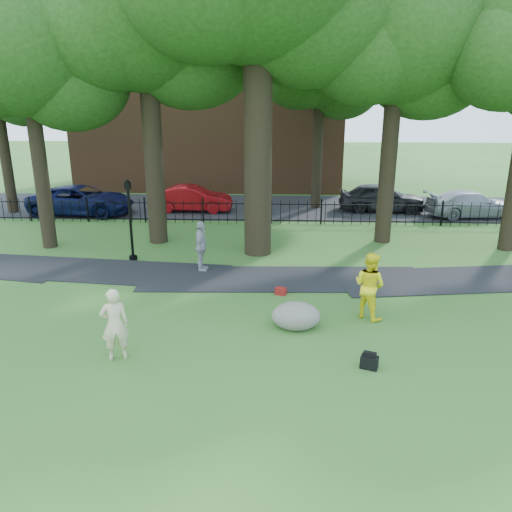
{
  "coord_description": "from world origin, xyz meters",
  "views": [
    {
      "loc": [
        0.81,
        -12.74,
        6.2
      ],
      "look_at": [
        0.15,
        2.0,
        1.47
      ],
      "focal_mm": 35.0,
      "sensor_mm": 36.0,
      "label": 1
    }
  ],
  "objects_px": {
    "woman": "(115,324)",
    "lamppost": "(130,221)",
    "man": "(370,286)",
    "boulder": "(296,314)",
    "red_sedan": "(193,199)"
  },
  "relations": [
    {
      "from": "woman",
      "to": "man",
      "type": "height_order",
      "value": "man"
    },
    {
      "from": "boulder",
      "to": "red_sedan",
      "type": "relative_size",
      "value": 0.31
    },
    {
      "from": "man",
      "to": "boulder",
      "type": "xyz_separation_m",
      "value": [
        -2.13,
        -0.77,
        -0.59
      ]
    },
    {
      "from": "man",
      "to": "woman",
      "type": "bearing_deg",
      "value": 66.31
    },
    {
      "from": "woman",
      "to": "boulder",
      "type": "bearing_deg",
      "value": -176.75
    },
    {
      "from": "boulder",
      "to": "red_sedan",
      "type": "height_order",
      "value": "red_sedan"
    },
    {
      "from": "woman",
      "to": "lamppost",
      "type": "relative_size",
      "value": 0.57
    },
    {
      "from": "lamppost",
      "to": "woman",
      "type": "bearing_deg",
      "value": -70.24
    },
    {
      "from": "man",
      "to": "boulder",
      "type": "distance_m",
      "value": 2.34
    },
    {
      "from": "man",
      "to": "boulder",
      "type": "relative_size",
      "value": 1.46
    },
    {
      "from": "woman",
      "to": "lamppost",
      "type": "xyz_separation_m",
      "value": [
        -1.79,
        7.73,
        0.65
      ]
    },
    {
      "from": "lamppost",
      "to": "red_sedan",
      "type": "relative_size",
      "value": 0.74
    },
    {
      "from": "boulder",
      "to": "red_sedan",
      "type": "bearing_deg",
      "value": 110.02
    },
    {
      "from": "man",
      "to": "red_sedan",
      "type": "bearing_deg",
      "value": -17.84
    },
    {
      "from": "boulder",
      "to": "red_sedan",
      "type": "xyz_separation_m",
      "value": [
        -5.34,
        14.65,
        0.32
      ]
    }
  ]
}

